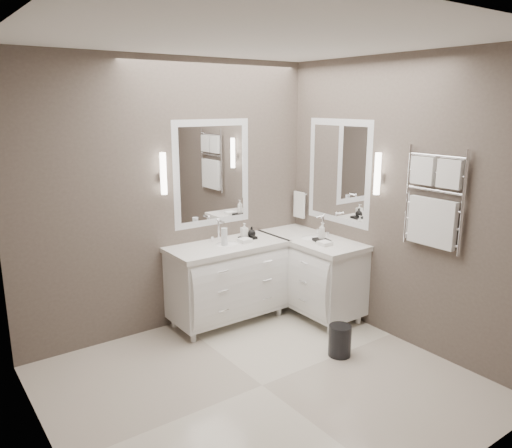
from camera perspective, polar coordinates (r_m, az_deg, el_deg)
floor at (r=4.31m, az=0.72°, el=-18.01°), size 3.20×3.00×0.01m
ceiling at (r=3.69m, az=0.85°, el=20.63°), size 3.20×3.00×0.01m
wall_back at (r=5.04m, az=-9.47°, el=3.10°), size 3.20×0.01×2.70m
wall_front at (r=2.77m, az=19.77°, el=-6.29°), size 3.20×0.01×2.70m
wall_left at (r=3.14m, az=-23.59°, el=-4.32°), size 0.01×3.00×2.70m
wall_right at (r=4.88m, az=16.11°, el=2.42°), size 0.01×3.00×2.70m
vanity_back at (r=5.24m, az=-3.29°, el=-6.13°), size 1.24×0.59×0.97m
vanity_right at (r=5.50m, az=6.30°, el=-5.23°), size 0.59×1.24×0.97m
mirror_back at (r=5.20m, az=-5.02°, el=5.80°), size 0.90×0.02×1.10m
mirror_right at (r=5.36m, az=9.42°, el=5.90°), size 0.02×0.90×1.10m
sconce_back at (r=4.87m, az=-10.53°, el=5.60°), size 0.06×0.06×0.40m
sconce_right at (r=4.92m, az=13.70°, el=5.51°), size 0.06×0.06×0.40m
towel_bar_corner at (r=5.80m, az=4.97°, el=2.27°), size 0.03×0.22×0.30m
towel_ladder at (r=4.60m, az=19.61°, el=2.03°), size 0.06×0.58×0.90m
waste_bin at (r=4.74m, az=9.56°, el=-13.00°), size 0.21×0.21×0.29m
amenity_tray_back at (r=5.30m, az=-0.95°, el=-1.59°), size 0.17×0.13×0.03m
amenity_tray_right at (r=5.24m, az=7.51°, el=-1.87°), size 0.17×0.20×0.03m
water_bottle at (r=5.04m, az=-3.64°, el=-1.49°), size 0.09×0.09×0.18m
soap_bottle_a at (r=5.28m, az=-1.35°, el=-0.69°), size 0.07×0.08×0.15m
soap_bottle_b at (r=5.28m, az=-0.50°, el=-0.89°), size 0.11×0.11×0.11m
soap_bottle_c at (r=5.22m, az=7.54°, el=-0.79°), size 0.07×0.07×0.18m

